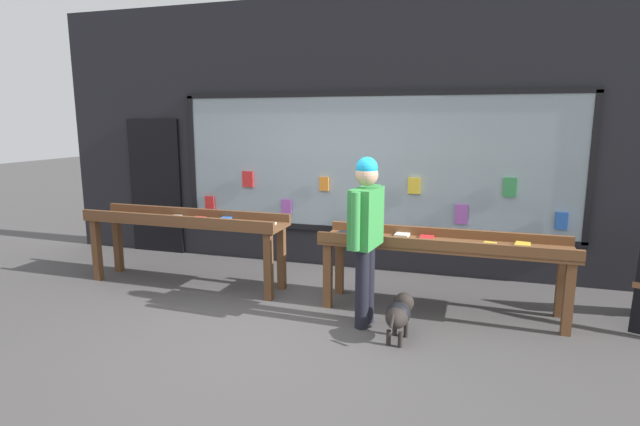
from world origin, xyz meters
TOP-DOWN VIEW (x-y plane):
  - ground_plane at (0.00, 0.00)m, footprint 40.00×40.00m
  - shopfront_facade at (-0.00, 2.39)m, footprint 8.77×0.29m
  - display_table_left at (-1.58, 0.95)m, footprint 2.66×0.59m
  - display_table_right at (1.58, 0.95)m, footprint 2.66×0.68m
  - person_browsing at (0.86, 0.35)m, footprint 0.28×0.67m
  - small_dog at (1.25, 0.10)m, footprint 0.26×0.62m

SIDE VIEW (x-z plane):
  - ground_plane at x=0.00m, z-range 0.00..0.00m
  - small_dog at x=1.25m, z-range 0.06..0.47m
  - display_table_right at x=1.58m, z-range 0.27..1.15m
  - display_table_left at x=-1.58m, z-range 0.29..1.24m
  - person_browsing at x=0.86m, z-range 0.16..1.89m
  - shopfront_facade at x=0.00m, z-range -0.03..3.70m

